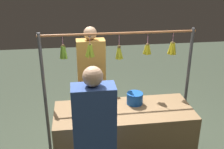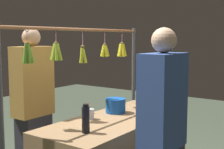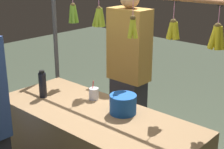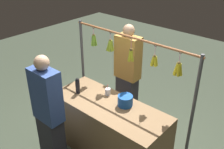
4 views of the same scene
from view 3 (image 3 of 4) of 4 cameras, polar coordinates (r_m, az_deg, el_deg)
name	(u,v)px [view 3 (image 3 of 4)]	position (r m, az deg, el deg)	size (l,w,h in m)	color
display_rack	(133,53)	(2.93, 3.51, 3.64)	(2.13, 0.12, 1.81)	#4C4C51
water_bottle	(43,84)	(3.07, -11.58, -1.66)	(0.07, 0.07, 0.25)	black
blue_bucket	(123,104)	(2.71, 1.86, -5.00)	(0.21, 0.21, 0.15)	#154CA8
drink_cup	(94,94)	(2.99, -3.08, -3.23)	(0.09, 0.09, 0.16)	silver
vendor_person	(129,76)	(3.56, 2.82, -0.31)	(0.42, 0.23, 1.79)	#2D2D38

